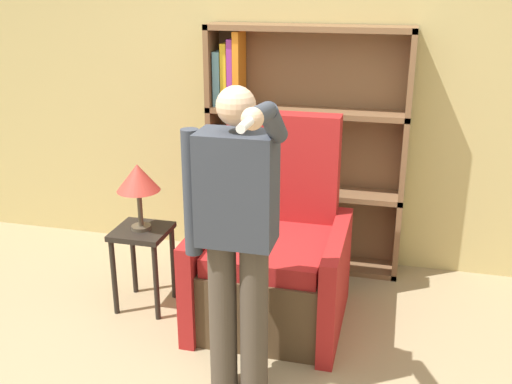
# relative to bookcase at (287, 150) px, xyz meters

# --- Properties ---
(wall_back) EXTENTS (8.00, 0.06, 2.80)m
(wall_back) POSITION_rel_bookcase_xyz_m (0.05, 0.16, 0.47)
(wall_back) COLOR tan
(wall_back) RESTS_ON ground_plane
(bookcase) EXTENTS (1.48, 0.28, 1.84)m
(bookcase) POSITION_rel_bookcase_xyz_m (0.00, 0.00, 0.00)
(bookcase) COLOR brown
(bookcase) RESTS_ON ground_plane
(armchair) EXTENTS (0.94, 0.92, 1.32)m
(armchair) POSITION_rel_bookcase_xyz_m (0.08, -0.84, -0.52)
(armchair) COLOR #4C3823
(armchair) RESTS_ON ground_plane
(person_standing) EXTENTS (0.53, 0.78, 1.69)m
(person_standing) POSITION_rel_bookcase_xyz_m (0.07, -1.65, 0.03)
(person_standing) COLOR #473D33
(person_standing) RESTS_ON ground_plane
(side_table) EXTENTS (0.36, 0.36, 0.57)m
(side_table) POSITION_rel_bookcase_xyz_m (-0.80, -0.93, -0.48)
(side_table) COLOR black
(side_table) RESTS_ON ground_plane
(table_lamp) EXTENTS (0.28, 0.28, 0.45)m
(table_lamp) POSITION_rel_bookcase_xyz_m (-0.80, -0.93, -0.00)
(table_lamp) COLOR #4C4233
(table_lamp) RESTS_ON side_table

